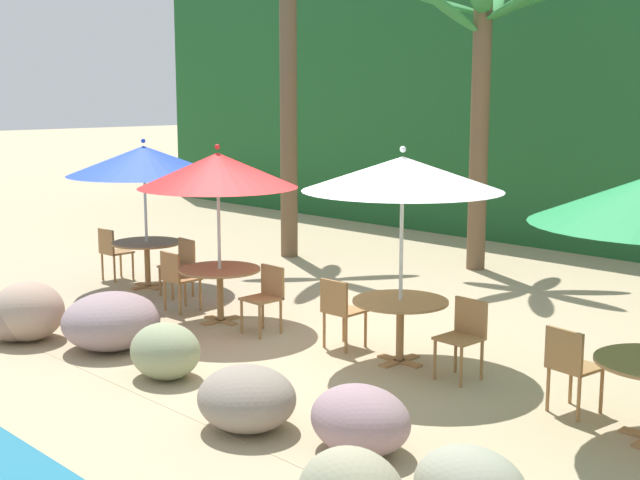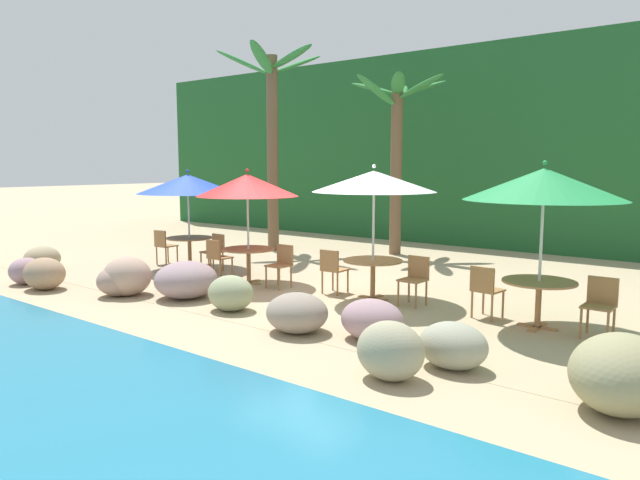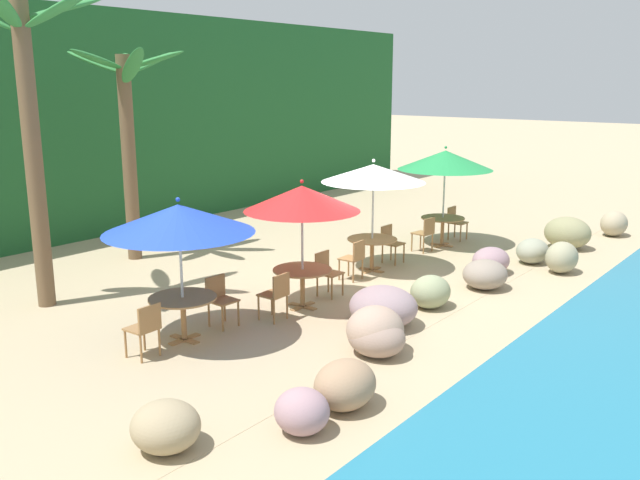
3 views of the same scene
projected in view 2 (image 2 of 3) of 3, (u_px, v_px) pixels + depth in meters
The scene contains 22 objects.
ground_plane at pixel (315, 292), 11.63m from camera, with size 120.00×120.00×0.00m, color tan.
terrace_deck at pixel (315, 291), 11.63m from camera, with size 18.00×5.20×0.01m.
foliage_backdrop at pixel (497, 148), 18.25m from camera, with size 28.00×2.40×6.00m.
rock_seawall at pixel (174, 291), 10.13m from camera, with size 17.60×3.15×0.81m.
umbrella_blue at pixel (188, 184), 14.10m from camera, with size 2.40×2.40×2.37m.
dining_table_blue at pixel (189, 243), 14.28m from camera, with size 1.10×1.10×0.74m.
chair_blue_seaward at pixel (215, 250), 13.80m from camera, with size 0.44×0.45×0.87m.
chair_blue_inland at pixel (164, 244), 14.72m from camera, with size 0.44×0.44×0.87m.
umbrella_red at pixel (247, 185), 12.21m from camera, with size 2.13×2.13×2.41m.
dining_table_red at pixel (248, 254), 12.40m from camera, with size 1.10×1.10×0.74m.
chair_red_seaward at pixel (282, 263), 11.96m from camera, with size 0.42×0.43×0.87m.
chair_red_inland at pixel (217, 256), 12.84m from camera, with size 0.43×0.44×0.87m.
umbrella_white at pixel (374, 181), 10.72m from camera, with size 2.27×2.27×2.49m.
dining_table_white at pixel (373, 266), 10.92m from camera, with size 1.10×1.10×0.74m.
chair_white_seaward at pixel (415, 277), 10.46m from camera, with size 0.43×0.44×0.87m.
chair_white_inland at pixel (332, 268), 11.36m from camera, with size 0.44×0.44×0.87m.
umbrella_green at pixel (544, 184), 8.76m from camera, with size 2.37×2.37×2.55m.
dining_table_green at pixel (539, 289), 8.96m from camera, with size 1.10×1.10×0.74m.
chair_green_seaward at pixel (600, 302), 8.51m from camera, with size 0.42×0.43×0.87m.
chair_green_inland at pixel (485, 288), 9.51m from camera, with size 0.47×0.47×0.87m.
palm_tree_nearest at pixel (273, 120), 16.78m from camera, with size 2.93×3.05×5.72m.
palm_tree_second at pixel (397, 135), 16.07m from camera, with size 2.84×2.71×4.85m.
Camera 2 is at (7.15, -8.89, 2.49)m, focal length 33.14 mm.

